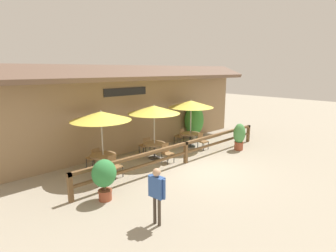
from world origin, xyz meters
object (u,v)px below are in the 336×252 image
object	(u,v)px
patio_umbrella_middle	(154,110)
potted_plant_broad_leaf	(104,176)
dining_table_far	(190,136)
patio_umbrella_far	(191,104)
potted_plant_corner_fern	(194,120)
chair_far_wallside	(180,135)
potted_plant_entrance_palm	(239,136)
chair_middle_wallside	(145,145)
patio_umbrella_near	(101,116)
chair_near_wallside	(94,157)
dining_table_near	(103,158)
dining_table_middle	(154,146)
pedestrian	(157,189)
chair_middle_streetside	(167,152)
chair_near_streetside	(114,165)
chair_far_streetside	(202,140)

from	to	relation	value
patio_umbrella_middle	potted_plant_broad_leaf	size ratio (longest dim) A/B	1.88
patio_umbrella_middle	dining_table_far	distance (m)	3.15
patio_umbrella_far	potted_plant_corner_fern	distance (m)	1.97
chair_far_wallside	potted_plant_broad_leaf	size ratio (longest dim) A/B	0.63
potted_plant_entrance_palm	chair_middle_wallside	bearing A→B (deg)	145.60
patio_umbrella_near	chair_near_wallside	bearing A→B (deg)	93.93
dining_table_near	chair_far_wallside	bearing A→B (deg)	9.16
dining_table_middle	pedestrian	size ratio (longest dim) A/B	0.64
pedestrian	dining_table_far	bearing A→B (deg)	-62.72
patio_umbrella_middle	chair_near_wallside	bearing A→B (deg)	162.65
dining_table_far	patio_umbrella_near	bearing A→B (deg)	-179.07
dining_table_middle	potted_plant_broad_leaf	size ratio (longest dim) A/B	0.77
patio_umbrella_middle	potted_plant_corner_fern	distance (m)	4.25
dining_table_far	potted_plant_corner_fern	bearing A→B (deg)	35.21
dining_table_far	potted_plant_broad_leaf	distance (m)	6.68
chair_middle_streetside	patio_umbrella_far	world-z (taller)	patio_umbrella_far
patio_umbrella_near	patio_umbrella_middle	bearing A→B (deg)	-2.31
patio_umbrella_near	dining_table_near	distance (m)	1.69
chair_near_wallside	patio_umbrella_far	xyz separation A→B (m)	(5.24, -0.63, 1.81)
chair_near_streetside	chair_middle_wallside	xyz separation A→B (m)	(2.56, 1.39, 0.00)
potted_plant_broad_leaf	dining_table_far	bearing A→B (deg)	19.03
patio_umbrella_far	dining_table_near	bearing A→B (deg)	-179.07
dining_table_middle	potted_plant_corner_fern	size ratio (longest dim) A/B	0.50
patio_umbrella_middle	patio_umbrella_far	bearing A→B (deg)	4.05
chair_near_wallside	potted_plant_broad_leaf	distance (m)	3.02
chair_middle_wallside	potted_plant_corner_fern	bearing A→B (deg)	-170.49
dining_table_near	patio_umbrella_middle	xyz separation A→B (m)	(2.55, -0.10, 1.69)
potted_plant_entrance_palm	pedestrian	bearing A→B (deg)	-163.25
patio_umbrella_middle	chair_far_wallside	world-z (taller)	patio_umbrella_middle
potted_plant_entrance_palm	chair_near_wallside	bearing A→B (deg)	157.58
dining_table_near	chair_middle_streetside	world-z (taller)	chair_middle_streetside
patio_umbrella_middle	dining_table_middle	distance (m)	1.69
chair_near_wallside	pedestrian	distance (m)	5.02
chair_middle_streetside	potted_plant_entrance_palm	distance (m)	4.10
chair_near_streetside	dining_table_far	size ratio (longest dim) A/B	0.83
dining_table_near	chair_middle_wallside	bearing A→B (deg)	14.45
chair_near_streetside	chair_middle_wallside	bearing A→B (deg)	18.78
chair_middle_wallside	chair_far_wallside	distance (m)	2.55
chair_near_streetside	chair_far_streetside	bearing A→B (deg)	-9.14
patio_umbrella_far	dining_table_far	world-z (taller)	patio_umbrella_far
patio_umbrella_near	potted_plant_corner_fern	size ratio (longest dim) A/B	1.23
dining_table_far	potted_plant_broad_leaf	xyz separation A→B (m)	(-6.31, -2.18, 0.22)
chair_middle_wallside	potted_plant_corner_fern	world-z (taller)	potted_plant_corner_fern
chair_near_streetside	chair_near_wallside	distance (m)	1.42
potted_plant_broad_leaf	chair_far_streetside	bearing A→B (deg)	12.63
chair_middle_streetside	chair_far_streetside	xyz separation A→B (m)	(2.65, 0.22, 0.00)
patio_umbrella_near	chair_near_wallside	world-z (taller)	patio_umbrella_near
patio_umbrella_far	chair_far_streetside	world-z (taller)	patio_umbrella_far
dining_table_far	chair_far_wallside	size ratio (longest dim) A/B	1.21
chair_middle_streetside	chair_far_streetside	bearing A→B (deg)	5.72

